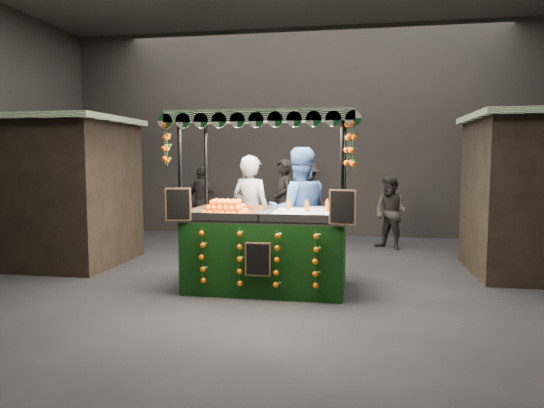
# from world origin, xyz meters

# --- Properties ---
(ground) EXTENTS (12.00, 12.00, 0.00)m
(ground) POSITION_xyz_m (0.00, 0.00, 0.00)
(ground) COLOR black
(ground) RESTS_ON ground
(market_hall) EXTENTS (12.10, 10.10, 5.05)m
(market_hall) POSITION_xyz_m (0.00, 0.00, 3.38)
(market_hall) COLOR black
(market_hall) RESTS_ON ground
(neighbour_stall_left) EXTENTS (3.00, 2.20, 2.60)m
(neighbour_stall_left) POSITION_xyz_m (-4.40, 1.00, 1.31)
(neighbour_stall_left) COLOR black
(neighbour_stall_left) RESTS_ON ground
(juice_stall) EXTENTS (2.59, 1.52, 2.50)m
(juice_stall) POSITION_xyz_m (-0.14, -0.13, 0.78)
(juice_stall) COLOR black
(juice_stall) RESTS_ON ground
(vendor_grey) EXTENTS (0.82, 0.67, 1.93)m
(vendor_grey) POSITION_xyz_m (-0.61, 0.98, 0.96)
(vendor_grey) COLOR slate
(vendor_grey) RESTS_ON ground
(vendor_blue) EXTENTS (1.18, 1.03, 2.05)m
(vendor_blue) POSITION_xyz_m (0.22, 0.72, 1.03)
(vendor_blue) COLOR navy
(vendor_blue) RESTS_ON ground
(shopper_0) EXTENTS (0.65, 0.51, 1.58)m
(shopper_0) POSITION_xyz_m (-0.99, 2.43, 0.79)
(shopper_0) COLOR black
(shopper_0) RESTS_ON ground
(shopper_1) EXTENTS (0.94, 0.91, 1.53)m
(shopper_1) POSITION_xyz_m (1.82, 3.39, 0.76)
(shopper_1) COLOR #282421
(shopper_1) RESTS_ON ground
(shopper_2) EXTENTS (1.08, 0.87, 1.72)m
(shopper_2) POSITION_xyz_m (-2.46, 4.11, 0.86)
(shopper_2) COLOR #2C2624
(shopper_2) RESTS_ON ground
(shopper_3) EXTENTS (1.36, 1.19, 1.83)m
(shopper_3) POSITION_xyz_m (-0.02, 4.05, 0.91)
(shopper_3) COLOR #2C2624
(shopper_3) RESTS_ON ground
(shopper_4) EXTENTS (0.78, 0.54, 1.52)m
(shopper_4) POSITION_xyz_m (-4.12, 2.84, 0.76)
(shopper_4) COLOR black
(shopper_4) RESTS_ON ground
(shopper_5) EXTENTS (0.76, 1.83, 1.92)m
(shopper_5) POSITION_xyz_m (4.50, 3.10, 0.96)
(shopper_5) COLOR black
(shopper_5) RESTS_ON ground
(shopper_6) EXTENTS (0.70, 0.80, 1.86)m
(shopper_6) POSITION_xyz_m (-0.48, 3.69, 0.93)
(shopper_6) COLOR black
(shopper_6) RESTS_ON ground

